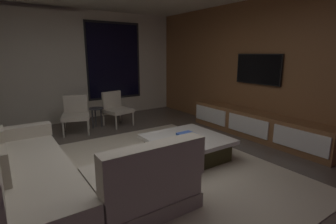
% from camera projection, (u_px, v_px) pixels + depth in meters
% --- Properties ---
extents(floor, '(9.20, 9.20, 0.00)m').
position_uv_depth(floor, '(132.00, 175.00, 3.58)').
color(floor, '#564C44').
extents(back_wall_with_window, '(6.60, 0.30, 2.70)m').
position_uv_depth(back_wall_with_window, '(60.00, 67.00, 6.16)').
color(back_wall_with_window, beige).
rests_on(back_wall_with_window, floor).
extents(media_wall, '(0.12, 7.80, 2.70)m').
position_uv_depth(media_wall, '(273.00, 70.00, 4.95)').
color(media_wall, brown).
rests_on(media_wall, floor).
extents(area_rug, '(3.20, 3.80, 0.01)m').
position_uv_depth(area_rug, '(157.00, 171.00, 3.69)').
color(area_rug, beige).
rests_on(area_rug, floor).
extents(sectional_couch, '(1.98, 2.50, 0.82)m').
position_uv_depth(sectional_couch, '(57.00, 178.00, 2.88)').
color(sectional_couch, '#A49C8C').
rests_on(sectional_couch, floor).
extents(coffee_table, '(1.16, 1.16, 0.36)m').
position_uv_depth(coffee_table, '(187.00, 147.00, 4.10)').
color(coffee_table, '#322F15').
rests_on(coffee_table, floor).
extents(book_stack_on_coffee_table, '(0.30, 0.21, 0.11)m').
position_uv_depth(book_stack_on_coffee_table, '(186.00, 136.00, 3.93)').
color(book_stack_on_coffee_table, tan).
rests_on(book_stack_on_coffee_table, coffee_table).
extents(accent_chair_near_window, '(0.65, 0.66, 0.78)m').
position_uv_depth(accent_chair_near_window, '(116.00, 107.00, 5.99)').
color(accent_chair_near_window, '#B2ADA0').
rests_on(accent_chair_near_window, floor).
extents(accent_chair_by_curtain, '(0.69, 0.70, 0.78)m').
position_uv_depth(accent_chair_by_curtain, '(76.00, 112.00, 5.44)').
color(accent_chair_by_curtain, '#B2ADA0').
rests_on(accent_chair_by_curtain, floor).
extents(side_stool, '(0.32, 0.32, 0.46)m').
position_uv_depth(side_stool, '(96.00, 112.00, 5.78)').
color(side_stool, '#333338').
rests_on(side_stool, floor).
extents(media_console, '(0.46, 3.10, 0.52)m').
position_uv_depth(media_console, '(256.00, 126.00, 5.08)').
color(media_console, brown).
rests_on(media_console, floor).
extents(mounted_tv, '(0.05, 1.03, 0.59)m').
position_uv_depth(mounted_tv, '(258.00, 69.00, 5.10)').
color(mounted_tv, black).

